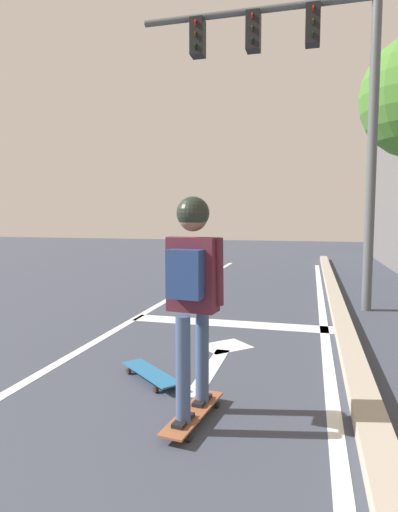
% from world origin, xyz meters
% --- Properties ---
extents(lane_line_center, '(0.12, 20.00, 0.01)m').
position_xyz_m(lane_line_center, '(-0.06, 6.00, 0.00)').
color(lane_line_center, silver).
rests_on(lane_line_center, ground).
extents(lane_line_curbside, '(0.12, 20.00, 0.01)m').
position_xyz_m(lane_line_curbside, '(2.80, 6.00, 0.00)').
color(lane_line_curbside, silver).
rests_on(lane_line_curbside, ground).
extents(stop_bar, '(3.01, 0.40, 0.01)m').
position_xyz_m(stop_bar, '(1.45, 7.78, 0.00)').
color(stop_bar, silver).
rests_on(stop_bar, ground).
extents(lane_arrow_stem, '(0.16, 1.40, 0.01)m').
position_xyz_m(lane_arrow_stem, '(1.60, 5.80, 0.00)').
color(lane_arrow_stem, silver).
rests_on(lane_arrow_stem, ground).
extents(lane_arrow_head, '(0.71, 0.71, 0.01)m').
position_xyz_m(lane_arrow_head, '(1.60, 6.65, 0.00)').
color(lane_arrow_head, silver).
rests_on(lane_arrow_head, ground).
extents(curb_strip, '(0.24, 24.00, 0.14)m').
position_xyz_m(curb_strip, '(3.05, 6.00, 0.07)').
color(curb_strip, '#A69B8A').
rests_on(curb_strip, ground).
extents(skateboard, '(0.31, 0.88, 0.08)m').
position_xyz_m(skateboard, '(1.73, 4.68, 0.07)').
color(skateboard, brown).
rests_on(skateboard, ground).
extents(skater, '(0.46, 0.62, 1.68)m').
position_xyz_m(skater, '(1.72, 4.67, 1.14)').
color(skater, '#3A4E74').
rests_on(skater, skateboard).
extents(spare_skateboard, '(0.77, 0.70, 0.09)m').
position_xyz_m(spare_skateboard, '(1.10, 5.38, 0.07)').
color(spare_skateboard, '#216497').
rests_on(spare_skateboard, ground).
extents(traffic_signal_mast, '(4.07, 0.34, 5.52)m').
position_xyz_m(traffic_signal_mast, '(2.39, 9.28, 3.98)').
color(traffic_signal_mast, '#505557').
rests_on(traffic_signal_mast, ground).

